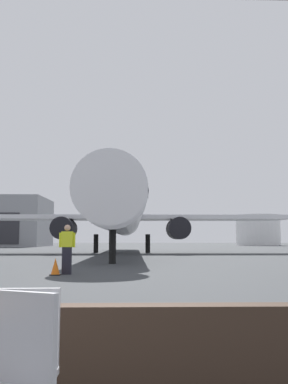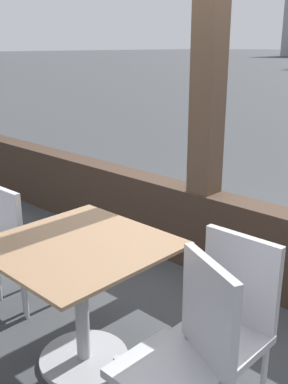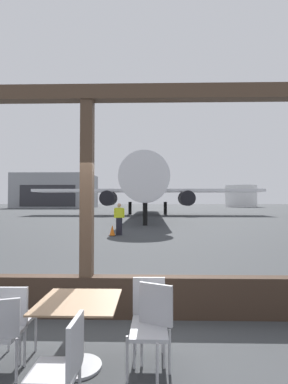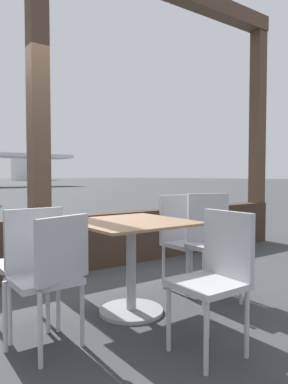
{
  "view_description": "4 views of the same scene",
  "coord_description": "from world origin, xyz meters",
  "views": [
    {
      "loc": [
        1.66,
        -3.66,
        1.21
      ],
      "look_at": [
        2.26,
        19.45,
        3.87
      ],
      "focal_mm": 38.86,
      "sensor_mm": 36.0,
      "label": 1
    },
    {
      "loc": [
        2.03,
        -2.83,
        1.77
      ],
      "look_at": [
        0.21,
        -0.91,
        0.91
      ],
      "focal_mm": 42.58,
      "sensor_mm": 36.0,
      "label": 2
    },
    {
      "loc": [
        1.05,
        -4.8,
        1.89
      ],
      "look_at": [
        0.58,
        15.24,
        2.47
      ],
      "focal_mm": 27.5,
      "sensor_mm": 36.0,
      "label": 3
    },
    {
      "loc": [
        -1.38,
        -3.84,
        1.12
      ],
      "look_at": [
        0.91,
        -0.69,
        0.94
      ],
      "focal_mm": 33.65,
      "sensor_mm": 36.0,
      "label": 4
    }
  ],
  "objects": [
    {
      "name": "ground_plane",
      "position": [
        0.0,
        40.0,
        0.0
      ],
      "size": [
        220.0,
        220.0,
        0.0
      ],
      "primitive_type": "plane",
      "color": "#383A3D"
    },
    {
      "name": "window_frame",
      "position": [
        0.0,
        0.0,
        1.33
      ],
      "size": [
        7.82,
        0.24,
        3.78
      ],
      "color": "#38281E",
      "rests_on": "ground"
    },
    {
      "name": "dining_table",
      "position": [
        0.23,
        -1.45,
        0.47
      ],
      "size": [
        0.89,
        0.89,
        0.75
      ],
      "color": "#8C6B4C",
      "rests_on": "ground"
    },
    {
      "name": "cafe_chair_window_left",
      "position": [
        0.31,
        -2.3,
        0.53
      ],
      "size": [
        0.41,
        0.41,
        0.89
      ],
      "color": "#B2B2B7",
      "rests_on": "ground"
    },
    {
      "name": "cafe_chair_window_right",
      "position": [
        -0.56,
        -1.35,
        0.55
      ],
      "size": [
        0.4,
        0.4,
        0.9
      ],
      "color": "#B2B2B7",
      "rests_on": "ground"
    },
    {
      "name": "cafe_chair_aisle_left",
      "position": [
        1.02,
        -1.18,
        0.54
      ],
      "size": [
        0.4,
        0.4,
        0.92
      ],
      "color": "#B2B2B7",
      "rests_on": "ground"
    },
    {
      "name": "cafe_chair_aisle_right",
      "position": [
        1.06,
        -1.55,
        0.57
      ],
      "size": [
        0.51,
        0.51,
        0.95
      ],
      "color": "#B2B2B7",
      "rests_on": "ground"
    },
    {
      "name": "cafe_chair_side_extra",
      "position": [
        -0.54,
        -1.7,
        0.52
      ],
      "size": [
        0.48,
        0.48,
        0.87
      ],
      "color": "#B2B2B7",
      "rests_on": "ground"
    },
    {
      "name": "airplane",
      "position": [
        0.61,
        31.77,
        3.46
      ],
      "size": [
        29.54,
        35.65,
        10.25
      ],
      "color": "silver",
      "rests_on": "ground"
    },
    {
      "name": "ground_crew_worker",
      "position": [
        -0.68,
        11.2,
        0.9
      ],
      "size": [
        0.56,
        0.22,
        1.74
      ],
      "color": "black",
      "rests_on": "ground"
    },
    {
      "name": "traffic_cone",
      "position": [
        -1.01,
        10.87,
        0.27
      ],
      "size": [
        0.36,
        0.36,
        0.58
      ],
      "color": "orange",
      "rests_on": "ground"
    },
    {
      "name": "distant_hangar",
      "position": [
        -23.8,
        72.18,
        4.34
      ],
      "size": [
        19.27,
        14.16,
        8.68
      ],
      "color": "gray",
      "rests_on": "ground"
    },
    {
      "name": "fuel_storage_tank",
      "position": [
        27.83,
        83.14,
        3.18
      ],
      "size": [
        9.09,
        9.09,
        6.35
      ],
      "primitive_type": "cylinder",
      "color": "white",
      "rests_on": "ground"
    }
  ]
}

